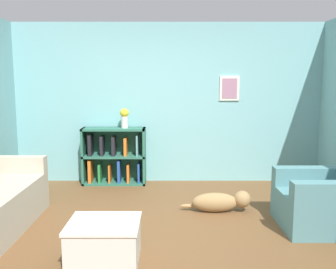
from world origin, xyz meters
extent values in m
plane|color=brown|center=(0.00, 0.00, 0.00)|extent=(14.00, 14.00, 0.00)
cube|color=#7AB7BC|center=(0.00, 2.25, 1.30)|extent=(5.60, 0.10, 2.60)
cube|color=silver|center=(1.00, 2.19, 1.55)|extent=(0.32, 0.02, 0.40)
cube|color=#A37089|center=(1.00, 2.18, 1.55)|extent=(0.24, 0.01, 0.32)
cube|color=#B7AD99|center=(-2.03, 0.85, 0.59)|extent=(0.85, 0.16, 0.22)
cube|color=#2D6B56|center=(-1.36, 2.02, 0.46)|extent=(0.04, 0.32, 0.92)
cube|color=#2D6B56|center=(-0.39, 2.02, 0.46)|extent=(0.04, 0.32, 0.92)
cube|color=#2D6B56|center=(-0.87, 2.17, 0.46)|extent=(1.01, 0.02, 0.92)
cube|color=#2D6B56|center=(-0.87, 2.02, 0.02)|extent=(1.01, 0.32, 0.04)
cube|color=#2D6B56|center=(-0.87, 2.02, 0.46)|extent=(1.01, 0.32, 0.04)
cube|color=#2D6B56|center=(-0.87, 2.02, 0.90)|extent=(1.01, 0.32, 0.04)
cube|color=orange|center=(-1.26, 2.01, 0.21)|extent=(0.05, 0.24, 0.39)
cube|color=black|center=(-1.25, 2.01, 0.65)|extent=(0.05, 0.24, 0.34)
cube|color=#287A3D|center=(-1.11, 2.01, 0.17)|extent=(0.04, 0.24, 0.31)
cube|color=black|center=(-1.06, 2.01, 0.64)|extent=(0.05, 0.24, 0.31)
cube|color=orange|center=(-0.95, 2.01, 0.17)|extent=(0.03, 0.24, 0.30)
cube|color=black|center=(-0.87, 2.01, 0.63)|extent=(0.05, 0.24, 0.30)
cube|color=#234C9E|center=(-0.79, 2.01, 0.21)|extent=(0.04, 0.24, 0.38)
cube|color=orange|center=(-0.68, 2.01, 0.62)|extent=(0.04, 0.24, 0.29)
cube|color=orange|center=(-0.64, 2.01, 0.17)|extent=(0.03, 0.24, 0.31)
cube|color=#60939E|center=(-0.49, 2.01, 0.64)|extent=(0.03, 0.24, 0.33)
cube|color=#234C9E|center=(-0.47, 2.01, 0.18)|extent=(0.03, 0.24, 0.33)
cube|color=slate|center=(1.83, 0.19, 0.20)|extent=(1.07, 0.86, 0.41)
cube|color=slate|center=(1.83, 0.53, 0.52)|extent=(1.07, 0.18, 0.22)
cube|color=silver|center=(-0.59, -0.64, 0.19)|extent=(0.64, 0.54, 0.39)
cube|color=white|center=(-0.59, -0.64, 0.37)|extent=(0.66, 0.57, 0.03)
ellipsoid|color=#9E7A4C|center=(0.60, 0.70, 0.12)|extent=(0.59, 0.22, 0.25)
sphere|color=#9E7A4C|center=(0.96, 0.70, 0.17)|extent=(0.22, 0.22, 0.22)
ellipsoid|color=#9E7A4C|center=(0.26, 0.74, 0.06)|extent=(0.20, 0.05, 0.05)
cylinder|color=silver|center=(-0.70, 2.02, 1.01)|extent=(0.11, 0.11, 0.19)
sphere|color=yellow|center=(-0.70, 2.02, 1.17)|extent=(0.14, 0.14, 0.14)
camera|label=1|loc=(0.00, -3.93, 1.68)|focal=40.00mm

